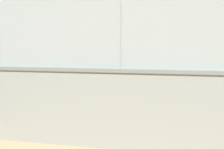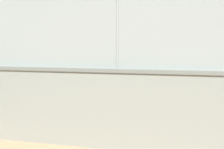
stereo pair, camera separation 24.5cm
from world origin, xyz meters
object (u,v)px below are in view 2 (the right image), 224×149
object	(u,v)px
player_foreground_swinging	(43,90)
player_near_wall_returning	(139,67)
sports_ball	(21,117)
courtside_bench	(88,113)
player_baseline_waiting	(143,82)

from	to	relation	value
player_foreground_swinging	player_near_wall_returning	world-z (taller)	player_near_wall_returning
player_near_wall_returning	sports_ball	bearing A→B (deg)	80.18
courtside_bench	player_foreground_swinging	bearing A→B (deg)	-28.03
player_foreground_swinging	courtside_bench	bearing A→B (deg)	151.97
courtside_bench	player_baseline_waiting	bearing A→B (deg)	-100.83
player_foreground_swinging	player_near_wall_returning	xyz separation A→B (m)	(-1.16, -9.17, 0.10)
player_near_wall_returning	sports_ball	size ratio (longest dim) A/B	13.76
courtside_bench	sports_ball	bearing A→B (deg)	-11.82
sports_ball	courtside_bench	xyz separation A→B (m)	(-2.45, 0.51, 0.40)
player_near_wall_returning	player_baseline_waiting	bearing A→B (deg)	103.54
player_near_wall_returning	sports_ball	world-z (taller)	player_near_wall_returning
player_foreground_swinging	courtside_bench	size ratio (longest dim) A/B	0.91
player_near_wall_returning	courtside_bench	world-z (taller)	player_near_wall_returning
player_baseline_waiting	sports_ball	xyz separation A→B (m)	(3.19, 3.38, -0.81)
player_baseline_waiting	player_near_wall_returning	world-z (taller)	player_near_wall_returning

